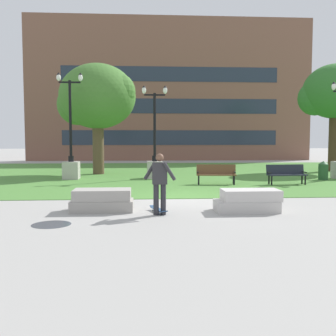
{
  "coord_description": "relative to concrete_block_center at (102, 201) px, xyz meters",
  "views": [
    {
      "loc": [
        -1.49,
        -13.59,
        2.12
      ],
      "look_at": [
        -0.72,
        -1.4,
        1.2
      ],
      "focal_mm": 42.0,
      "sensor_mm": 36.0,
      "label": 1
    }
  ],
  "objects": [
    {
      "name": "park_bench_near_right",
      "position": [
        7.75,
        6.06,
        0.23
      ],
      "size": [
        1.83,
        0.65,
        0.9
      ],
      "color": "#1E232D",
      "rests_on": "grass_lawn"
    },
    {
      "name": "person_skateboarder",
      "position": [
        1.65,
        -0.71,
        0.66
      ],
      "size": [
        0.9,
        0.38,
        1.71
      ],
      "color": "#28282D",
      "rests_on": "ground"
    },
    {
      "name": "trash_bin",
      "position": [
        10.33,
        7.85,
        0.2
      ],
      "size": [
        0.49,
        0.49,
        0.96
      ],
      "color": "#234C28",
      "rests_on": "grass_lawn"
    },
    {
      "name": "tree_near_right",
      "position": [
        13.46,
        13.25,
        4.73
      ],
      "size": [
        4.29,
        4.08,
        6.85
      ],
      "color": "#42301E",
      "rests_on": "grass_lawn"
    },
    {
      "name": "lamp_post_center",
      "position": [
        1.81,
        9.18,
        0.7
      ],
      "size": [
        1.32,
        0.8,
        4.86
      ],
      "color": "#ADA89E",
      "rests_on": "grass_lawn"
    },
    {
      "name": "tree_near_left",
      "position": [
        -1.51,
        11.97,
        4.2
      ],
      "size": [
        4.68,
        4.46,
        6.46
      ],
      "color": "brown",
      "rests_on": "grass_lawn"
    },
    {
      "name": "concrete_block_center",
      "position": [
        0.0,
        0.0,
        0.0
      ],
      "size": [
        1.8,
        0.9,
        0.64
      ],
      "color": "#9E9991",
      "rests_on": "ground"
    },
    {
      "name": "park_bench_near_left",
      "position": [
        4.54,
        6.3,
        0.23
      ],
      "size": [
        1.85,
        0.75,
        0.9
      ],
      "color": "brown",
      "rests_on": "grass_lawn"
    },
    {
      "name": "building_facade_distant",
      "position": [
        3.82,
        26.6,
        6.51
      ],
      "size": [
        27.36,
        1.03,
        13.65
      ],
      "color": "brown",
      "rests_on": "ground"
    },
    {
      "name": "ground_plane",
      "position": [
        2.7,
        2.11,
        -0.31
      ],
      "size": [
        140.0,
        140.0,
        0.0
      ],
      "primitive_type": "plane",
      "color": "#A3A09B"
    },
    {
      "name": "lamp_post_right",
      "position": [
        -2.53,
        9.06,
        0.81
      ],
      "size": [
        1.32,
        0.8,
        5.46
      ],
      "color": "#ADA89E",
      "rests_on": "grass_lawn"
    },
    {
      "name": "skateboard",
      "position": [
        1.63,
        -0.35,
        -0.22
      ],
      "size": [
        0.49,
        1.03,
        0.14
      ],
      "color": "#2D4C75",
      "rests_on": "ground"
    },
    {
      "name": "concrete_block_left",
      "position": [
        4.25,
        -0.34,
        0.0
      ],
      "size": [
        1.86,
        0.9,
        0.64
      ],
      "color": "#BCB7B2",
      "rests_on": "ground"
    },
    {
      "name": "grass_lawn",
      "position": [
        2.7,
        12.11,
        -0.3
      ],
      "size": [
        40.0,
        20.0,
        0.02
      ],
      "primitive_type": "cube",
      "color": "#4C8438",
      "rests_on": "ground"
    },
    {
      "name": "puddle",
      "position": [
        -1.07,
        -1.78,
        -0.3
      ],
      "size": [
        0.97,
        0.97,
        0.01
      ],
      "primitive_type": "cylinder",
      "color": "#47515B",
      "rests_on": "ground"
    }
  ]
}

